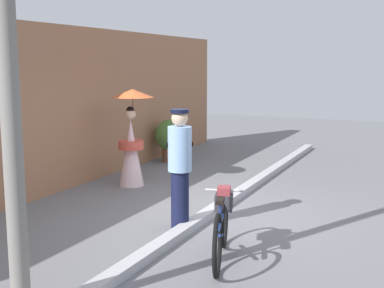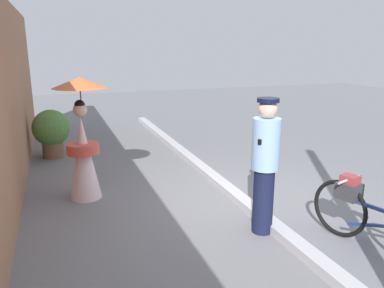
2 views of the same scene
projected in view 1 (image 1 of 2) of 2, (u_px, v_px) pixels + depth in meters
The scene contains 8 objects.
ground_plane at pixel (211, 216), 7.96m from camera, with size 30.00×30.00×0.00m, color slate.
building_wall at pixel (42, 110), 9.12m from camera, with size 14.00×0.40×3.07m, color #9E6B4C.
sidewalk_curb at pixel (211, 212), 7.95m from camera, with size 14.00×0.20×0.12m, color #B2B2B7.
bicycle_near_officer at pixel (222, 224), 6.15m from camera, with size 1.63×0.62×0.83m.
person_officer at pixel (180, 166), 7.19m from camera, with size 0.34×0.34×1.74m.
person_with_parasol at pixel (131, 137), 9.79m from camera, with size 0.82×0.82×1.88m.
potted_plant_by_door at pixel (172, 137), 12.34m from camera, with size 0.79×0.78×1.03m.
utility_pole at pixel (8, 60), 4.37m from camera, with size 0.18×0.18×4.80m, color slate.
Camera 1 is at (-7.07, -3.01, 2.36)m, focal length 47.30 mm.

